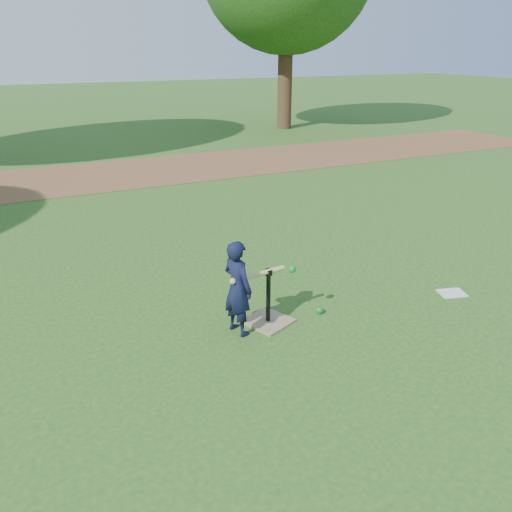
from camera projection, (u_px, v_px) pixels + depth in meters
name	position (u px, v px, depth m)	size (l,w,h in m)	color
ground	(279.00, 323.00, 5.29)	(80.00, 80.00, 0.00)	#285116
dirt_strip	(128.00, 173.00, 11.53)	(24.00, 3.00, 0.01)	brown
child	(238.00, 288.00, 4.94)	(0.36, 0.24, 1.00)	black
wiffle_ball_ground	(320.00, 310.00, 5.46)	(0.08, 0.08, 0.08)	#0B812C
clipboard	(452.00, 293.00, 5.92)	(0.30, 0.23, 0.01)	silver
batting_tee	(268.00, 313.00, 5.27)	(0.56, 0.56, 0.61)	#92815D
swing_action	(263.00, 274.00, 5.02)	(0.73, 0.14, 0.08)	#CDB877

